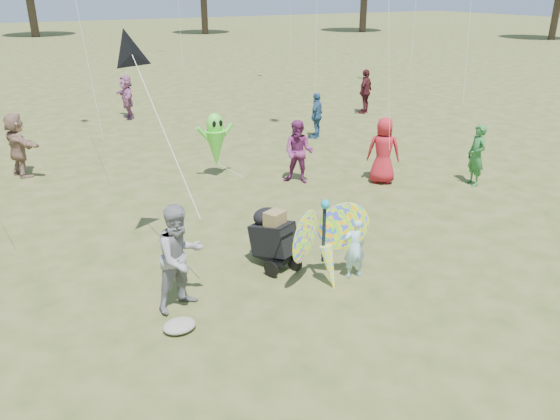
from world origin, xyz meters
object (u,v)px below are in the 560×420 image
object	(u,v)px
crowd_j	(127,97)
alien_kite	(216,142)
crowd_e	(299,152)
child_girl	(354,247)
crowd_f	(476,155)
crowd_h	(365,91)
crowd_c	(317,115)
crowd_d	(18,145)
butterfly_kite	(326,243)
adult_man	(180,257)
crowd_a	(384,151)
jogging_stroller	(272,234)

from	to	relation	value
crowd_j	alien_kite	bearing A→B (deg)	2.71
crowd_e	alien_kite	size ratio (longest dim) A/B	0.94
child_girl	crowd_f	xyz separation A→B (m)	(5.56, 2.39, 0.21)
crowd_e	crowd_f	distance (m)	4.50
alien_kite	crowd_j	bearing A→B (deg)	91.36
crowd_h	crowd_j	distance (m)	9.28
crowd_c	crowd_d	distance (m)	9.07
crowd_f	crowd_j	distance (m)	13.21
crowd_d	crowd_e	world-z (taller)	crowd_d
crowd_j	crowd_f	bearing A→B (deg)	27.00
butterfly_kite	alien_kite	xyz separation A→B (m)	(0.62, 6.12, 0.19)
adult_man	crowd_j	world-z (taller)	adult_man
child_girl	crowd_a	xyz separation A→B (m)	(3.62, 3.68, 0.28)
crowd_c	crowd_h	xyz separation A→B (m)	(3.77, 2.28, 0.10)
crowd_f	jogging_stroller	distance (m)	6.72
crowd_j	alien_kite	distance (m)	8.17
crowd_e	jogging_stroller	xyz separation A→B (m)	(-2.76, -3.66, -0.20)
crowd_a	crowd_e	world-z (taller)	crowd_a
crowd_f	jogging_stroller	world-z (taller)	crowd_f
crowd_d	butterfly_kite	xyz separation A→B (m)	(3.90, -8.82, -0.07)
adult_man	alien_kite	world-z (taller)	adult_man
alien_kite	crowd_c	bearing A→B (deg)	25.47
crowd_e	jogging_stroller	distance (m)	4.59
crowd_h	butterfly_kite	world-z (taller)	crowd_h
crowd_h	butterfly_kite	distance (m)	13.82
crowd_d	alien_kite	bearing A→B (deg)	-139.71
crowd_d	alien_kite	world-z (taller)	alien_kite
crowd_a	crowd_h	bearing A→B (deg)	-85.03
adult_man	crowd_h	bearing A→B (deg)	25.65
adult_man	butterfly_kite	distance (m)	2.42
crowd_j	crowd_c	bearing A→B (deg)	39.59
crowd_e	butterfly_kite	size ratio (longest dim) A/B	0.93
crowd_a	crowd_f	size ratio (longest dim) A/B	1.09
crowd_f	crowd_c	bearing A→B (deg)	-155.88
adult_man	crowd_a	bearing A→B (deg)	9.52
child_girl	crowd_c	xyz separation A→B (m)	(4.58, 8.30, 0.18)
crowd_e	crowd_f	world-z (taller)	crowd_e
adult_man	alien_kite	distance (m)	6.32
crowd_c	crowd_f	size ratio (longest dim) A/B	0.97
butterfly_kite	crowd_h	bearing A→B (deg)	49.80
adult_man	jogging_stroller	xyz separation A→B (m)	(1.91, 0.53, -0.26)
crowd_a	crowd_f	xyz separation A→B (m)	(1.94, -1.29, -0.07)
crowd_a	crowd_f	bearing A→B (deg)	-174.30
crowd_j	butterfly_kite	xyz separation A→B (m)	(-0.42, -14.28, -0.03)
crowd_e	crowd_d	bearing A→B (deg)	-166.16
crowd_f	alien_kite	size ratio (longest dim) A/B	0.90
crowd_a	crowd_c	size ratio (longest dim) A/B	1.12
child_girl	jogging_stroller	xyz separation A→B (m)	(-1.03, 1.08, 0.04)
crowd_a	crowd_c	distance (m)	4.71
crowd_e	butterfly_kite	distance (m)	5.26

